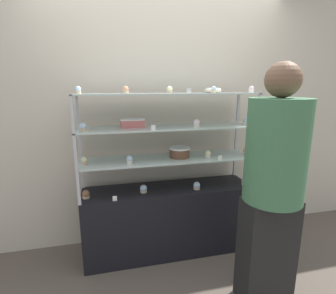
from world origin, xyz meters
name	(u,v)px	position (x,y,z in m)	size (l,w,h in m)	color
ground_plane	(168,250)	(0.00, 0.00, 0.00)	(20.00, 20.00, 0.00)	brown
back_wall	(160,117)	(0.00, 0.35, 1.30)	(8.00, 0.05, 2.60)	beige
display_base	(168,220)	(0.00, 0.00, 0.33)	(1.60, 0.41, 0.67)	black
display_riser_lower	(168,160)	(0.00, 0.00, 0.95)	(1.60, 0.41, 0.30)	#B7B7BC
display_riser_middle	(168,128)	(0.00, 0.00, 1.24)	(1.60, 0.41, 0.30)	#B7B7BC
display_riser_upper	(168,95)	(0.00, 0.00, 1.54)	(1.60, 0.41, 0.30)	#B7B7BC
layer_cake_centerpiece	(180,152)	(0.11, 0.00, 1.01)	(0.20, 0.20, 0.10)	brown
sheet_cake_frosted	(132,123)	(-0.32, 0.02, 1.30)	(0.21, 0.12, 0.07)	#C66660
cupcake_0	(86,194)	(-0.74, -0.06, 0.70)	(0.06, 0.06, 0.07)	#CCB28C
cupcake_1	(143,189)	(-0.24, -0.06, 0.70)	(0.06, 0.06, 0.07)	#CCB28C
cupcake_2	(197,186)	(0.25, -0.10, 0.70)	(0.06, 0.06, 0.07)	#CCB28C
cupcake_3	(245,182)	(0.75, -0.11, 0.70)	(0.06, 0.06, 0.07)	beige
price_tag_0	(115,198)	(-0.50, -0.18, 0.69)	(0.04, 0.00, 0.04)	white
cupcake_4	(84,161)	(-0.74, -0.05, 1.00)	(0.05, 0.05, 0.07)	#CCB28C
cupcake_5	(129,160)	(-0.36, -0.10, 1.00)	(0.05, 0.05, 0.07)	beige
cupcake_6	(208,154)	(0.36, -0.08, 1.00)	(0.05, 0.05, 0.07)	beige
cupcake_7	(246,152)	(0.75, -0.07, 1.00)	(0.05, 0.05, 0.07)	#CCB28C
price_tag_1	(220,158)	(0.44, -0.18, 0.99)	(0.04, 0.00, 0.04)	white
cupcake_8	(83,127)	(-0.73, -0.08, 1.29)	(0.06, 0.06, 0.07)	#CCB28C
cupcake_9	(196,123)	(0.24, -0.10, 1.29)	(0.06, 0.06, 0.07)	beige
cupcake_10	(246,121)	(0.74, -0.07, 1.29)	(0.06, 0.06, 0.07)	beige
price_tag_2	(153,128)	(-0.17, -0.18, 1.28)	(0.04, 0.00, 0.04)	white
cupcake_11	(78,90)	(-0.74, -0.07, 1.58)	(0.05, 0.05, 0.06)	#CCB28C
cupcake_12	(126,90)	(-0.37, -0.09, 1.58)	(0.05, 0.05, 0.06)	#CCB28C
cupcake_13	(170,90)	(0.01, -0.03, 1.58)	(0.05, 0.05, 0.06)	#CCB28C
cupcake_14	(214,90)	(0.39, -0.09, 1.58)	(0.05, 0.05, 0.06)	#CCB28C
cupcake_15	(251,90)	(0.75, -0.10, 1.58)	(0.05, 0.05, 0.06)	white
price_tag_3	(189,91)	(0.13, -0.18, 1.58)	(0.04, 0.00, 0.04)	white
donut_glazed	(213,90)	(0.42, 0.00, 1.58)	(0.15, 0.15, 0.04)	#EFE5CC
customer_figure	(273,183)	(0.58, -0.76, 0.95)	(0.41, 0.41, 1.77)	black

